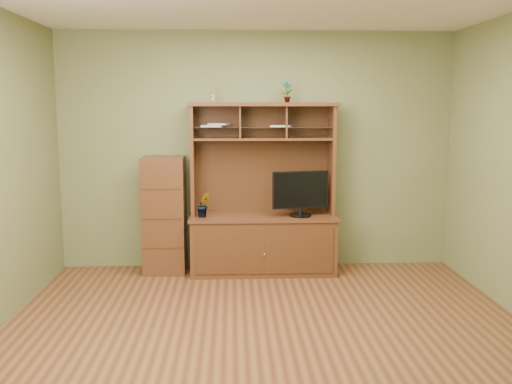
{
  "coord_description": "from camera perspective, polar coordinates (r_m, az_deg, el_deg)",
  "views": [
    {
      "loc": [
        -0.28,
        -4.54,
        1.87
      ],
      "look_at": [
        -0.04,
        1.2,
        0.99
      ],
      "focal_mm": 40.0,
      "sensor_mm": 36.0,
      "label": 1
    }
  ],
  "objects": [
    {
      "name": "monitor",
      "position": [
        6.31,
        4.48,
        -0.06
      ],
      "size": [
        0.63,
        0.24,
        0.5
      ],
      "rotation": [
        0.0,
        0.0,
        0.2
      ],
      "color": "black",
      "rests_on": "media_hutch"
    },
    {
      "name": "side_cabinet",
      "position": [
        6.48,
        -9.15,
        -2.28
      ],
      "size": [
        0.47,
        0.43,
        1.31
      ],
      "color": "#4F2C16",
      "rests_on": "room"
    },
    {
      "name": "reed_diffuser",
      "position": [
        6.35,
        -4.38,
        9.8
      ],
      "size": [
        0.05,
        0.05,
        0.25
      ],
      "color": "silver",
      "rests_on": "media_hutch"
    },
    {
      "name": "top_plant",
      "position": [
        6.38,
        3.11,
        9.98
      ],
      "size": [
        0.14,
        0.11,
        0.23
      ],
      "primitive_type": "imported",
      "rotation": [
        0.0,
        0.0,
        0.23
      ],
      "color": "#3D6322",
      "rests_on": "media_hutch"
    },
    {
      "name": "room",
      "position": [
        4.58,
        1.12,
        2.16
      ],
      "size": [
        4.54,
        4.04,
        2.74
      ],
      "color": "#542C18",
      "rests_on": "ground"
    },
    {
      "name": "magazines",
      "position": [
        6.35,
        -1.94,
        6.68
      ],
      "size": [
        1.01,
        0.22,
        0.04
      ],
      "color": "silver",
      "rests_on": "media_hutch"
    },
    {
      "name": "media_hutch",
      "position": [
        6.42,
        0.69,
        -3.44
      ],
      "size": [
        1.66,
        0.61,
        1.9
      ],
      "color": "#4F2C16",
      "rests_on": "room"
    },
    {
      "name": "orchid_plant",
      "position": [
        6.29,
        -5.27,
        -1.28
      ],
      "size": [
        0.18,
        0.15,
        0.27
      ],
      "primitive_type": "imported",
      "rotation": [
        0.0,
        0.0,
        0.25
      ],
      "color": "#26581E",
      "rests_on": "media_hutch"
    }
  ]
}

